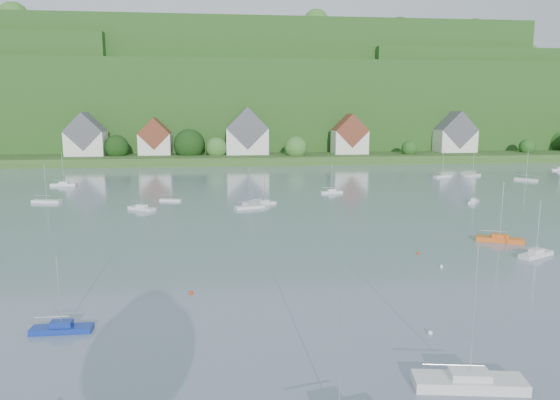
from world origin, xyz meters
name	(u,v)px	position (x,y,z in m)	size (l,w,h in m)	color
far_shore_strip	(234,155)	(0.00, 200.00, 1.50)	(600.00, 60.00, 3.00)	#2F4F1D
forested_ridge	(232,105)	(0.39, 268.57, 22.89)	(620.00, 181.22, 69.89)	#184014
village_building_0	(86,138)	(-55.00, 187.00, 9.51)	(14.00, 10.40, 16.00)	silver
village_building_1	(155,139)	(-30.00, 189.00, 8.75)	(12.00, 9.36, 14.00)	silver
village_building_2	(247,135)	(5.00, 188.00, 10.27)	(16.00, 11.44, 18.00)	silver
village_building_3	(350,137)	(45.00, 186.00, 9.43)	(13.00, 10.40, 15.50)	silver
village_building_4	(455,136)	(90.00, 190.00, 9.59)	(15.00, 10.40, 16.50)	silver
near_sailboat_1	(62,328)	(-17.50, 33.45, 0.40)	(5.08, 1.42, 6.86)	navy
near_sailboat_3	(536,254)	(36.85, 50.93, 0.42)	(5.71, 3.89, 7.56)	silver
near_sailboat_4	(469,381)	(12.94, 21.21, 0.50)	(7.73, 3.26, 10.11)	silver
near_sailboat_5	(500,239)	(36.25, 58.82, 0.46)	(6.67, 4.39, 8.79)	#DB5D1E
mooring_buoy_1	(430,334)	(13.71, 29.68, 0.00)	(0.42, 0.42, 0.42)	white
mooring_buoy_2	(419,254)	(22.03, 53.72, 0.00)	(0.40, 0.40, 0.40)	red
mooring_buoy_3	(191,294)	(-7.10, 41.65, 0.00)	(0.44, 0.44, 0.44)	red
mooring_buoy_4	(441,268)	(22.56, 47.69, 0.00)	(0.43, 0.43, 0.43)	white
far_sailboat_cluster	(271,187)	(7.78, 116.03, 0.37)	(200.21, 59.52, 8.71)	silver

